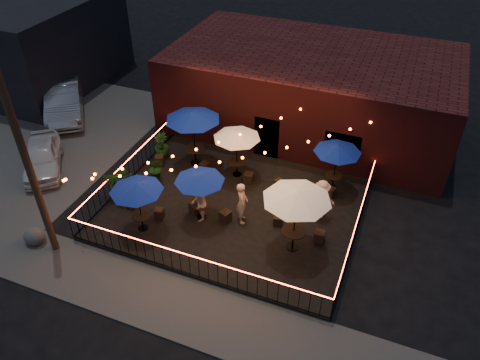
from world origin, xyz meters
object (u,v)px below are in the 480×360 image
(utility_pole, at_px, (27,163))
(cafe_table_5, at_px, (338,149))
(cafe_table_1, at_px, (193,116))
(boulder, at_px, (34,236))
(cooler, at_px, (139,190))
(cafe_table_2, at_px, (199,178))
(cafe_table_3, at_px, (237,135))
(cafe_table_4, at_px, (297,196))
(cafe_table_0, at_px, (136,188))

(utility_pole, distance_m, cafe_table_5, 11.72)
(cafe_table_1, distance_m, boulder, 8.03)
(cooler, bearing_deg, cafe_table_2, -24.56)
(utility_pole, height_order, cafe_table_3, utility_pole)
(cafe_table_2, xyz_separation_m, cafe_table_4, (3.89, -0.26, 0.51))
(utility_pole, bearing_deg, cafe_table_1, 69.67)
(cafe_table_0, xyz_separation_m, cooler, (-1.08, 1.54, -1.58))
(cooler, bearing_deg, boulder, -146.50)
(utility_pole, height_order, cafe_table_5, utility_pole)
(cafe_table_4, bearing_deg, cafe_table_3, 136.54)
(boulder, bearing_deg, cafe_table_2, 33.56)
(utility_pole, distance_m, cafe_table_0, 3.77)
(utility_pole, bearing_deg, cooler, 67.36)
(boulder, bearing_deg, cafe_table_1, 63.39)
(cafe_table_0, bearing_deg, cafe_table_4, 11.75)
(cafe_table_2, xyz_separation_m, boulder, (-5.36, -3.56, -1.79))
(cafe_table_0, distance_m, cafe_table_2, 2.37)
(utility_pole, xyz_separation_m, cafe_table_2, (4.45, 3.52, -1.87))
(cafe_table_2, height_order, cooler, cafe_table_2)
(cafe_table_1, xyz_separation_m, boulder, (-3.45, -6.88, -2.30))
(cafe_table_0, distance_m, boulder, 4.47)
(cafe_table_5, xyz_separation_m, boulder, (-9.81, -7.43, -1.82))
(utility_pole, relative_size, cafe_table_4, 2.94)
(cafe_table_1, distance_m, cafe_table_3, 2.17)
(cafe_table_3, bearing_deg, utility_pole, -124.73)
(cafe_table_2, relative_size, cooler, 2.61)
(cafe_table_0, relative_size, cafe_table_2, 1.03)
(cafe_table_0, xyz_separation_m, cafe_table_3, (2.09, 4.67, 0.06))
(cafe_table_4, relative_size, cooler, 3.01)
(cafe_table_3, bearing_deg, cafe_table_4, -43.46)
(cafe_table_2, height_order, cafe_table_5, cafe_table_5)
(cafe_table_1, relative_size, cafe_table_4, 1.00)
(cafe_table_3, height_order, cafe_table_4, cafe_table_4)
(cafe_table_1, bearing_deg, cafe_table_0, -89.51)
(utility_pole, height_order, cafe_table_2, utility_pole)
(utility_pole, xyz_separation_m, cafe_table_0, (2.58, 2.07, -1.82))
(cafe_table_4, bearing_deg, cafe_table_0, -168.25)
(utility_pole, height_order, cafe_table_0, utility_pole)
(cafe_table_1, height_order, cooler, cafe_table_1)
(cafe_table_0, height_order, cafe_table_1, cafe_table_1)
(utility_pole, relative_size, cafe_table_5, 3.24)
(utility_pole, distance_m, boulder, 3.77)
(utility_pole, distance_m, cooler, 5.17)
(cafe_table_3, bearing_deg, cafe_table_1, 176.92)
(utility_pole, relative_size, cafe_table_2, 3.39)
(cafe_table_4, height_order, boulder, cafe_table_4)
(cafe_table_2, distance_m, cooler, 3.32)
(cafe_table_2, bearing_deg, utility_pole, -141.62)
(cooler, bearing_deg, cafe_table_4, -25.80)
(cafe_table_0, bearing_deg, cafe_table_2, 37.89)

